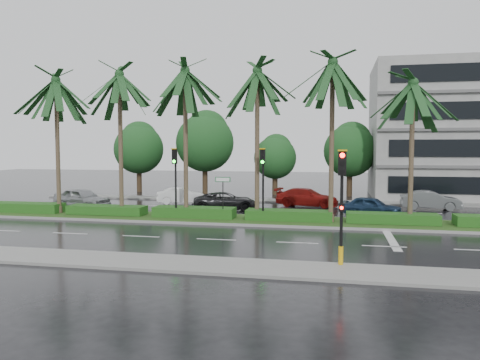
% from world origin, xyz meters
% --- Properties ---
extents(ground, '(120.00, 120.00, 0.00)m').
position_xyz_m(ground, '(0.00, 0.00, 0.00)').
color(ground, black).
rests_on(ground, ground).
extents(near_sidewalk, '(40.00, 2.40, 0.12)m').
position_xyz_m(near_sidewalk, '(0.00, -10.20, 0.06)').
color(near_sidewalk, slate).
rests_on(near_sidewalk, ground).
extents(far_sidewalk, '(40.00, 2.00, 0.12)m').
position_xyz_m(far_sidewalk, '(0.00, 12.00, 0.06)').
color(far_sidewalk, slate).
rests_on(far_sidewalk, ground).
extents(median, '(36.00, 4.00, 0.15)m').
position_xyz_m(median, '(0.00, 1.00, 0.08)').
color(median, gray).
rests_on(median, ground).
extents(hedge, '(35.20, 1.40, 0.60)m').
position_xyz_m(hedge, '(0.00, 1.00, 0.45)').
color(hedge, '#123F14').
rests_on(hedge, median).
extents(lane_markings, '(34.00, 13.06, 0.01)m').
position_xyz_m(lane_markings, '(3.04, -0.43, 0.01)').
color(lane_markings, silver).
rests_on(lane_markings, ground).
extents(palm_row, '(26.30, 4.20, 10.17)m').
position_xyz_m(palm_row, '(-1.25, 1.02, 8.43)').
color(palm_row, '#493C2A').
rests_on(palm_row, median).
extents(signal_near, '(0.34, 0.45, 4.36)m').
position_xyz_m(signal_near, '(6.00, -9.39, 2.50)').
color(signal_near, black).
rests_on(signal_near, near_sidewalk).
extents(signal_median_left, '(0.34, 0.42, 4.36)m').
position_xyz_m(signal_median_left, '(-4.00, 0.30, 3.00)').
color(signal_median_left, black).
rests_on(signal_median_left, median).
extents(signal_median_right, '(0.34, 0.42, 4.36)m').
position_xyz_m(signal_median_right, '(1.50, 0.30, 3.00)').
color(signal_median_right, black).
rests_on(signal_median_right, median).
extents(street_sign, '(0.95, 0.09, 2.60)m').
position_xyz_m(street_sign, '(-1.00, 0.48, 2.12)').
color(street_sign, black).
rests_on(street_sign, median).
extents(bg_trees, '(32.99, 5.72, 8.27)m').
position_xyz_m(bg_trees, '(-0.93, 17.59, 4.73)').
color(bg_trees, '#332517').
rests_on(bg_trees, ground).
extents(building, '(16.00, 10.00, 12.00)m').
position_xyz_m(building, '(17.00, 18.00, 6.00)').
color(building, gray).
rests_on(building, ground).
extents(car_silver, '(2.89, 4.84, 1.54)m').
position_xyz_m(car_silver, '(-12.72, 4.26, 0.77)').
color(car_silver, '#969A9D').
rests_on(car_silver, ground).
extents(car_white, '(2.69, 4.16, 1.29)m').
position_xyz_m(car_white, '(-6.52, 8.80, 0.65)').
color(car_white, white).
rests_on(car_white, ground).
extents(car_darkgrey, '(3.20, 5.09, 1.31)m').
position_xyz_m(car_darkgrey, '(-2.02, 5.62, 0.65)').
color(car_darkgrey, black).
rests_on(car_darkgrey, ground).
extents(car_red, '(2.65, 5.06, 1.40)m').
position_xyz_m(car_red, '(3.58, 9.09, 0.70)').
color(car_red, maroon).
rests_on(car_red, ground).
extents(car_blue, '(2.64, 4.18, 1.33)m').
position_xyz_m(car_blue, '(8.08, 4.50, 0.66)').
color(car_blue, navy).
rests_on(car_blue, ground).
extents(car_grey, '(1.62, 4.26, 1.39)m').
position_xyz_m(car_grey, '(12.58, 8.98, 0.69)').
color(car_grey, '#5B5E60').
rests_on(car_grey, ground).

